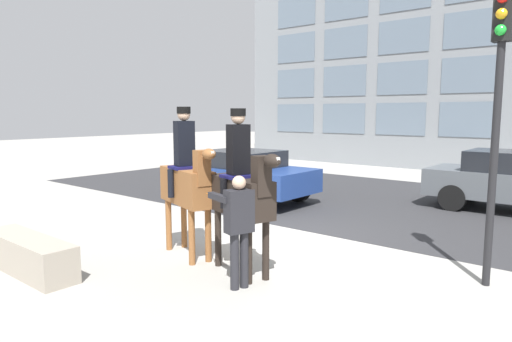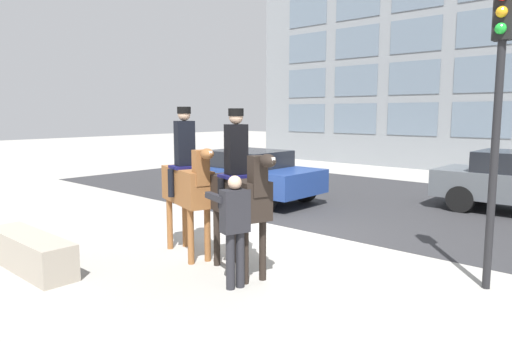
{
  "view_description": "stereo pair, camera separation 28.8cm",
  "coord_description": "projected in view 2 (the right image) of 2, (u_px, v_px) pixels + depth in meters",
  "views": [
    {
      "loc": [
        5.4,
        -7.6,
        2.55
      ],
      "look_at": [
        0.24,
        -1.37,
        1.52
      ],
      "focal_mm": 32.0,
      "sensor_mm": 36.0,
      "label": 1
    },
    {
      "loc": [
        5.62,
        -7.42,
        2.55
      ],
      "look_at": [
        0.24,
        -1.37,
        1.52
      ],
      "focal_mm": 32.0,
      "sensor_mm": 36.0,
      "label": 2
    }
  ],
  "objects": [
    {
      "name": "mounted_horse_lead",
      "position": [
        188.0,
        181.0,
        8.07
      ],
      "size": [
        1.77,
        0.85,
        2.66
      ],
      "rotation": [
        0.0,
        0.0,
        -0.31
      ],
      "color": "brown",
      "rests_on": "ground_plane"
    },
    {
      "name": "pedestrian_bystander",
      "position": [
        234.0,
        223.0,
        6.57
      ],
      "size": [
        0.91,
        0.45,
        1.67
      ],
      "rotation": [
        0.0,
        0.0,
        2.83
      ],
      "color": "#232328",
      "rests_on": "ground_plane"
    },
    {
      "name": "mounted_horse_companion",
      "position": [
        240.0,
        190.0,
        7.15
      ],
      "size": [
        1.73,
        0.83,
        2.62
      ],
      "rotation": [
        0.0,
        0.0,
        -0.31
      ],
      "color": "black",
      "rests_on": "ground_plane"
    },
    {
      "name": "street_car_near_lane",
      "position": [
        251.0,
        174.0,
        13.22
      ],
      "size": [
        3.97,
        2.05,
        1.47
      ],
      "color": "navy",
      "rests_on": "ground_plane"
    },
    {
      "name": "road_surface",
      "position": [
        392.0,
        202.0,
        13.04
      ],
      "size": [
        23.26,
        8.5,
        0.01
      ],
      "color": "#2D2D30",
      "rests_on": "ground_plane"
    },
    {
      "name": "ground_plane",
      "position": [
        291.0,
        236.0,
        9.52
      ],
      "size": [
        80.0,
        80.0,
        0.0
      ],
      "primitive_type": "plane",
      "color": "#9E9B93"
    },
    {
      "name": "planter_ledge",
      "position": [
        30.0,
        252.0,
        7.45
      ],
      "size": [
        2.22,
        0.56,
        0.57
      ],
      "color": "#9E9384",
      "rests_on": "ground_plane"
    },
    {
      "name": "traffic_light",
      "position": [
        498.0,
        92.0,
        6.31
      ],
      "size": [
        0.24,
        0.29,
        4.25
      ],
      "color": "black",
      "rests_on": "ground_plane"
    }
  ]
}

